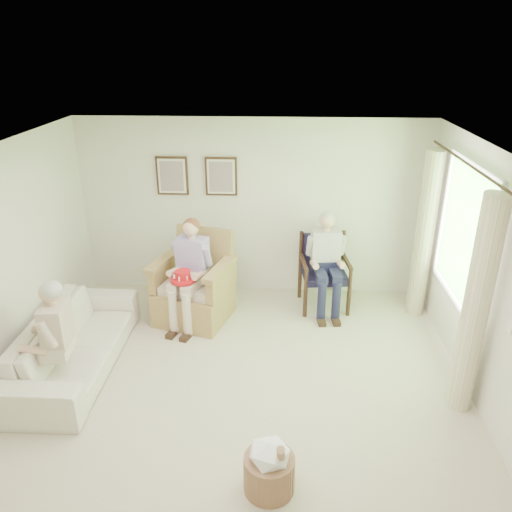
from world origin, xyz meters
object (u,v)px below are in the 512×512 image
sofa (75,343)px  hatbox (270,466)px  person_wicker (191,265)px  person_sofa (52,334)px  person_dark (326,256)px  wicker_armchair (195,292)px  wood_armchair (324,268)px  red_hat (183,277)px

sofa → hatbox: 2.83m
hatbox → person_wicker: bearing=112.3°
person_wicker → person_sofa: (-1.19, -1.55, -0.10)m
person_wicker → hatbox: person_wicker is taller
person_dark → person_sofa: person_dark is taller
hatbox → person_sofa: bearing=153.3°
person_wicker → hatbox: bearing=-51.5°
person_sofa → hatbox: bearing=57.1°
person_wicker → sofa: bearing=-122.0°
person_sofa → hatbox: person_sofa is taller
wicker_armchair → hatbox: bearing=-52.6°
person_sofa → hatbox: (2.30, -1.16, -0.50)m
wood_armchair → sofa: size_ratio=0.46×
sofa → red_hat: size_ratio=6.95×
sofa → person_wicker: size_ratio=1.57×
sofa → wood_armchair: bearing=-60.2°
wicker_armchair → person_sofa: person_sofa is taller
sofa → person_wicker: person_wicker is taller
sofa → hatbox: bearing=-125.4°
person_wicker → person_sofa: 1.96m
red_hat → hatbox: bearing=-64.8°
person_sofa → red_hat: person_sofa is taller
sofa → person_sofa: size_ratio=1.73×
wicker_armchair → red_hat: wicker_armchair is taller
wood_armchair → wicker_armchair: bearing=-171.1°
person_wicker → person_sofa: person_wicker is taller
wicker_armchair → red_hat: size_ratio=3.71×
sofa → person_dark: (2.99, 1.54, 0.50)m
wicker_armchair → hatbox: (1.11, -2.86, -0.13)m
wood_armchair → person_wicker: 1.92m
wood_armchair → person_wicker: bearing=-166.5°
person_sofa → wood_armchair: bearing=120.0°
wicker_armchair → person_dark: (1.79, 0.31, 0.44)m
person_dark → sofa: bearing=-158.8°
person_dark → red_hat: (-1.86, -0.66, -0.05)m
sofa → person_dark: 3.40m
wicker_armchair → person_sofa: (-1.19, -1.70, 0.37)m
hatbox → person_dark: bearing=77.9°
red_hat → sofa: bearing=-141.9°
person_dark → person_sofa: 3.60m
wood_armchair → person_wicker: size_ratio=0.72×
wicker_armchair → hatbox: size_ratio=1.86×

